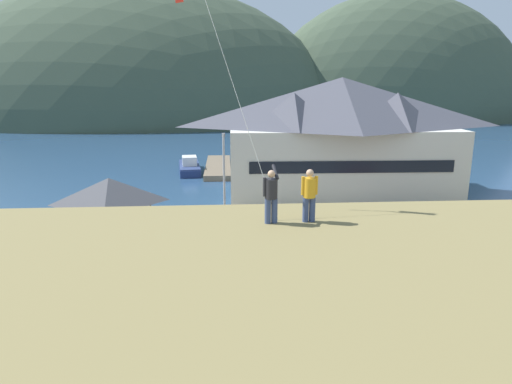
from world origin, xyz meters
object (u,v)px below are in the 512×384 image
object	(u,v)px
parked_car_back_row_right	(501,275)
wharf_dock	(218,167)
harbor_lodge	(341,133)
parked_car_lone_by_shed	(441,231)
parked_car_front_row_red	(401,277)
parking_light_pole	(224,179)
person_kite_flyer	(271,194)
parked_car_back_row_left	(281,285)
storage_shed_near_lot	(111,213)
moored_boat_outer_mooring	(245,165)
parked_car_front_row_end	(371,242)
person_companion	(309,194)
moored_boat_wharfside	(190,167)
parked_car_front_row_silver	(265,244)
parked_car_corner_spot	(73,285)

from	to	relation	value
parked_car_back_row_right	wharf_dock	bearing A→B (deg)	113.57
harbor_lodge	parked_car_lone_by_shed	distance (m)	16.68
parked_car_front_row_red	parking_light_pole	xyz separation A→B (m)	(-9.53, 10.17, 3.37)
parked_car_front_row_red	person_kite_flyer	size ratio (longest dim) A/B	2.29
parked_car_back_row_left	harbor_lodge	bearing A→B (deg)	69.37
storage_shed_near_lot	moored_boat_outer_mooring	size ratio (longest dim) A/B	0.91
parked_car_front_row_end	person_companion	size ratio (longest dim) A/B	2.46
harbor_lodge	moored_boat_wharfside	distance (m)	21.02
storage_shed_near_lot	parked_car_front_row_end	world-z (taller)	storage_shed_near_lot
harbor_lodge	moored_boat_wharfside	xyz separation A→B (m)	(-16.18, 12.23, -5.53)
parking_light_pole	person_kite_flyer	bearing A→B (deg)	-84.98
moored_boat_outer_mooring	parking_light_pole	distance (m)	25.99
parked_car_lone_by_shed	person_companion	size ratio (longest dim) A/B	2.43
parked_car_front_row_end	person_kite_flyer	distance (m)	17.07
moored_boat_outer_mooring	parked_car_back_row_left	size ratio (longest dim) A/B	1.64
moored_boat_wharfside	parked_car_lone_by_shed	bearing A→B (deg)	-54.61
moored_boat_wharfside	harbor_lodge	bearing A→B (deg)	-37.10
moored_boat_outer_mooring	storage_shed_near_lot	bearing A→B (deg)	-110.33
parked_car_front_row_silver	parked_car_front_row_red	xyz separation A→B (m)	(6.94, -5.55, 0.00)
storage_shed_near_lot	parked_car_front_row_end	size ratio (longest dim) A/B	1.48
parked_car_front_row_silver	parked_car_corner_spot	xyz separation A→B (m)	(-10.46, -5.37, 0.00)
parked_car_front_row_silver	parked_car_corner_spot	size ratio (longest dim) A/B	1.02
parked_car_back_row_left	storage_shed_near_lot	bearing A→B (deg)	140.53
parked_car_front_row_end	parking_light_pole	xyz separation A→B (m)	(-9.61, 4.74, 3.37)
wharf_dock	parked_car_corner_spot	bearing A→B (deg)	-100.84
parked_car_back_row_right	parked_car_front_row_red	bearing A→B (deg)	178.92
moored_boat_outer_mooring	parked_car_front_row_end	world-z (taller)	moored_boat_outer_mooring
parked_car_back_row_left	person_companion	size ratio (longest dim) A/B	2.44
parked_car_corner_spot	parked_car_back_row_left	bearing A→B (deg)	-4.39
harbor_lodge	moored_boat_wharfside	bearing A→B (deg)	142.90
storage_shed_near_lot	person_companion	distance (m)	19.93
harbor_lodge	parked_car_back_row_right	xyz separation A→B (m)	(3.40, -22.70, -5.19)
parked_car_front_row_silver	parked_car_corner_spot	bearing A→B (deg)	-152.81
parking_light_pole	person_companion	size ratio (longest dim) A/B	4.36
parked_car_corner_spot	parked_car_front_row_red	size ratio (longest dim) A/B	0.99
moored_boat_wharfside	parked_car_lone_by_shed	distance (m)	33.97
harbor_lodge	wharf_dock	distance (m)	19.65
moored_boat_outer_mooring	parked_car_front_row_silver	distance (m)	30.22
wharf_dock	parking_light_pole	size ratio (longest dim) A/B	1.96
storage_shed_near_lot	person_kite_flyer	bearing A→B (deg)	-60.01
parked_car_lone_by_shed	person_kite_flyer	world-z (taller)	person_kite_flyer
moored_boat_outer_mooring	parked_car_front_row_red	size ratio (longest dim) A/B	1.64
parked_car_lone_by_shed	parked_car_corner_spot	bearing A→B (deg)	-163.18
moored_boat_wharfside	person_kite_flyer	bearing A→B (deg)	-81.88
person_kite_flyer	parked_car_front_row_red	bearing A→B (deg)	45.47
moored_boat_wharfside	parked_car_corner_spot	world-z (taller)	moored_boat_wharfside
parked_car_front_row_silver	parked_car_corner_spot	world-z (taller)	same
wharf_dock	moored_boat_wharfside	xyz separation A→B (m)	(-3.61, -1.67, 0.37)
parked_car_front_row_silver	person_kite_flyer	bearing A→B (deg)	-94.15
parked_car_corner_spot	parked_car_front_row_red	bearing A→B (deg)	-0.57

